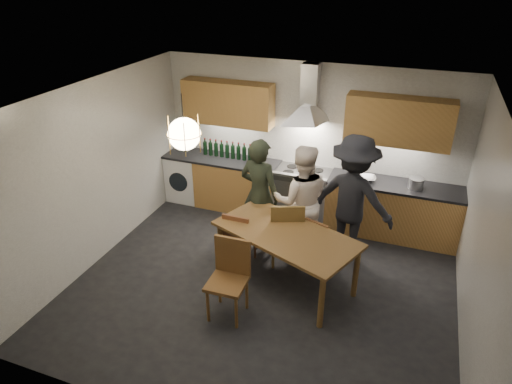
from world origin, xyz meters
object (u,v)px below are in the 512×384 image
(chair_front, at_px, (230,273))
(stock_pot, at_px, (416,183))
(person_right, at_px, (352,198))
(chair_back_left, at_px, (239,236))
(person_mid, at_px, (301,201))
(dining_table, at_px, (286,239))
(wine_bottles, at_px, (227,149))
(person_left, at_px, (260,195))
(mixing_bowl, at_px, (367,178))

(chair_front, relative_size, stock_pot, 4.54)
(stock_pot, bearing_deg, person_right, -137.97)
(chair_back_left, height_order, person_mid, person_mid)
(person_mid, xyz_separation_m, person_right, (0.71, 0.18, 0.09))
(dining_table, bearing_deg, person_mid, 113.80)
(person_mid, xyz_separation_m, wine_bottles, (-1.62, 1.03, 0.19))
(person_mid, bearing_deg, person_left, -12.91)
(chair_back_left, relative_size, mixing_bowl, 3.22)
(wine_bottles, bearing_deg, stock_pot, -2.01)
(person_mid, distance_m, person_right, 0.73)
(dining_table, xyz_separation_m, stock_pot, (1.51, 1.74, 0.27))
(person_right, bearing_deg, dining_table, 66.58)
(mixing_bowl, relative_size, stock_pot, 1.20)
(chair_front, distance_m, stock_pot, 3.23)
(dining_table, distance_m, stock_pot, 2.32)
(stock_pot, bearing_deg, dining_table, -130.89)
(stock_pot, relative_size, wine_bottles, 0.24)
(person_left, distance_m, person_right, 1.35)
(mixing_bowl, bearing_deg, stock_pot, -1.35)
(person_left, distance_m, stock_pot, 2.37)
(chair_back_left, distance_m, chair_front, 0.97)
(chair_back_left, relative_size, person_left, 0.49)
(dining_table, distance_m, person_mid, 0.83)
(mixing_bowl, distance_m, stock_pot, 0.73)
(chair_front, bearing_deg, person_right, 55.22)
(stock_pot, distance_m, wine_bottles, 3.16)
(person_left, bearing_deg, person_right, -158.64)
(chair_front, height_order, mixing_bowl, chair_front)
(person_left, relative_size, person_right, 0.93)
(stock_pot, bearing_deg, chair_front, -128.28)
(person_left, xyz_separation_m, person_right, (1.33, 0.23, 0.07))
(person_mid, relative_size, person_right, 0.91)
(chair_back_left, bearing_deg, chair_front, 106.92)
(chair_back_left, bearing_deg, person_mid, -136.41)
(person_mid, distance_m, mixing_bowl, 1.24)
(chair_back_left, xyz_separation_m, chair_front, (0.27, -0.93, 0.08))
(mixing_bowl, bearing_deg, dining_table, -114.00)
(chair_front, xyz_separation_m, person_mid, (0.45, 1.59, 0.28))
(person_right, bearing_deg, chair_front, 67.74)
(stock_pot, bearing_deg, chair_back_left, -144.84)
(mixing_bowl, bearing_deg, wine_bottles, 177.80)
(dining_table, xyz_separation_m, wine_bottles, (-1.65, 1.85, 0.34))
(dining_table, height_order, stock_pot, stock_pot)
(person_left, height_order, mixing_bowl, person_left)
(chair_front, relative_size, mixing_bowl, 3.77)
(chair_back_left, relative_size, person_right, 0.46)
(stock_pot, bearing_deg, wine_bottles, 177.99)
(wine_bottles, bearing_deg, person_left, -47.60)
(person_left, bearing_deg, mixing_bowl, -133.79)
(chair_front, bearing_deg, person_mid, 72.56)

